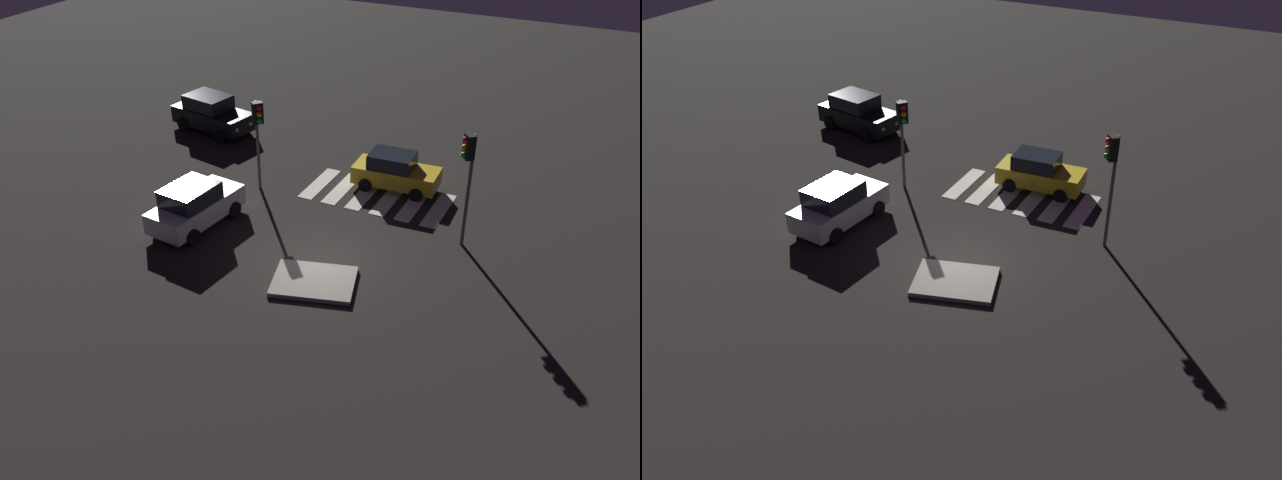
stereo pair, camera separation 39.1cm
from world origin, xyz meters
TOP-DOWN VIEW (x-y plane):
  - ground_plane at (0.00, 0.00)m, footprint 80.00×80.00m
  - traffic_island at (-0.42, 1.37)m, footprint 3.49×2.98m
  - car_white at (5.88, -0.27)m, footprint 2.41×4.48m
  - car_black at (10.85, -9.00)m, footprint 4.70×2.71m
  - car_yellow at (-0.39, -7.00)m, footprint 3.98×1.99m
  - traffic_light_south at (-4.42, -3.56)m, footprint 0.53×0.54m
  - traffic_light_east at (5.08, -4.24)m, footprint 0.53×0.54m
  - crosswalk_near at (-0.00, -5.87)m, footprint 6.45×3.20m

SIDE VIEW (x-z plane):
  - ground_plane at x=0.00m, z-range 0.00..0.00m
  - crosswalk_near at x=0.00m, z-range 0.00..0.02m
  - traffic_island at x=-0.42m, z-range 0.00..0.18m
  - car_yellow at x=-0.39m, z-range -0.02..1.68m
  - car_white at x=5.88m, z-range -0.02..1.87m
  - car_black at x=10.85m, z-range -0.02..1.93m
  - traffic_light_east at x=5.08m, z-range 1.08..5.26m
  - traffic_light_south at x=-4.42m, z-range 1.21..5.96m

